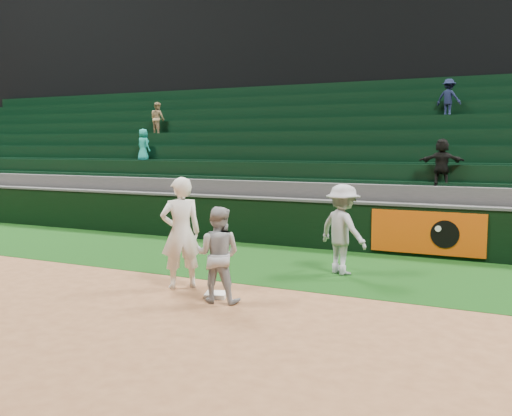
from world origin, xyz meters
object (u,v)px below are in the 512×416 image
(first_base, at_px, (216,295))
(base_coach, at_px, (343,229))
(baserunner, at_px, (218,255))
(first_baseman, at_px, (181,233))

(first_base, xyz_separation_m, base_coach, (1.43, 2.68, 0.88))
(first_base, height_order, baserunner, baserunner)
(first_base, bearing_deg, base_coach, 61.93)
(first_base, height_order, first_baseman, first_baseman)
(baserunner, relative_size, base_coach, 0.88)
(first_base, xyz_separation_m, first_baseman, (-0.91, 0.31, 0.98))
(first_base, bearing_deg, first_baseman, 161.07)
(baserunner, distance_m, base_coach, 3.17)
(baserunner, height_order, base_coach, base_coach)
(first_base, height_order, base_coach, base_coach)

